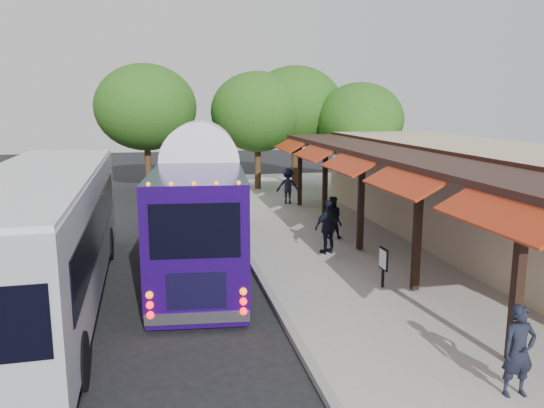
{
  "coord_description": "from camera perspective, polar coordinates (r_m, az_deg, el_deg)",
  "views": [
    {
      "loc": [
        -2.59,
        -12.26,
        5.05
      ],
      "look_at": [
        0.86,
        4.42,
        1.8
      ],
      "focal_mm": 35.0,
      "sensor_mm": 36.0,
      "label": 1
    }
  ],
  "objects": [
    {
      "name": "ground",
      "position": [
        13.51,
        0.24,
        -11.14
      ],
      "size": [
        90.0,
        90.0,
        0.0
      ],
      "primitive_type": "plane",
      "color": "black",
      "rests_on": "ground"
    },
    {
      "name": "sidewalk",
      "position": [
        18.62,
        12.9,
        -4.98
      ],
      "size": [
        10.0,
        40.0,
        0.15
      ],
      "primitive_type": "cube",
      "color": "#9E9B93",
      "rests_on": "ground"
    },
    {
      "name": "curb",
      "position": [
        17.21,
        -2.36,
        -6.01
      ],
      "size": [
        0.2,
        40.0,
        0.16
      ],
      "primitive_type": "cube",
      "color": "gray",
      "rests_on": "ground"
    },
    {
      "name": "station_shelter",
      "position": [
        19.88,
        22.03,
        0.73
      ],
      "size": [
        8.15,
        20.0,
        3.6
      ],
      "color": "tan",
      "rests_on": "ground"
    },
    {
      "name": "coach_bus",
      "position": [
        16.96,
        -7.62,
        0.07
      ],
      "size": [
        3.4,
        11.35,
        3.58
      ],
      "rotation": [
        0.0,
        0.0,
        -0.09
      ],
      "color": "#200756",
      "rests_on": "ground"
    },
    {
      "name": "city_bus",
      "position": [
        14.31,
        -23.59,
        -2.88
      ],
      "size": [
        3.15,
        12.79,
        3.42
      ],
      "rotation": [
        0.0,
        0.0,
        0.03
      ],
      "color": "#979BA0",
      "rests_on": "ground"
    },
    {
      "name": "ped_a",
      "position": [
        10.12,
        25.0,
        -14.14
      ],
      "size": [
        0.6,
        0.41,
        1.61
      ],
      "primitive_type": "imported",
      "rotation": [
        0.0,
        0.0,
        -0.05
      ],
      "color": "black",
      "rests_on": "sidewalk"
    },
    {
      "name": "ped_b",
      "position": [
        19.54,
        6.45,
        -1.44
      ],
      "size": [
        0.9,
        0.78,
        1.56
      ],
      "primitive_type": "imported",
      "rotation": [
        0.0,
        0.0,
        2.85
      ],
      "color": "black",
      "rests_on": "sidewalk"
    },
    {
      "name": "ped_c",
      "position": [
        17.52,
        6.08,
        -2.47
      ],
      "size": [
        1.14,
        0.75,
        1.79
      ],
      "primitive_type": "imported",
      "rotation": [
        0.0,
        0.0,
        3.46
      ],
      "color": "black",
      "rests_on": "sidewalk"
    },
    {
      "name": "ped_d",
      "position": [
        26.12,
        1.72,
        1.94
      ],
      "size": [
        1.27,
        0.93,
        1.76
      ],
      "primitive_type": "imported",
      "rotation": [
        0.0,
        0.0,
        2.88
      ],
      "color": "black",
      "rests_on": "sidewalk"
    },
    {
      "name": "sign_board",
      "position": [
        14.59,
        11.89,
        -6.0
      ],
      "size": [
        0.07,
        0.5,
        1.09
      ],
      "rotation": [
        0.0,
        0.0,
        0.03
      ],
      "color": "black",
      "rests_on": "sidewalk"
    },
    {
      "name": "tree_left",
      "position": [
        30.59,
        -1.57,
        9.87
      ],
      "size": [
        5.34,
        5.34,
        6.84
      ],
      "color": "#382314",
      "rests_on": "ground"
    },
    {
      "name": "tree_mid",
      "position": [
        31.83,
        2.51,
        10.37
      ],
      "size": [
        5.64,
        5.64,
        7.23
      ],
      "color": "#382314",
      "rests_on": "ground"
    },
    {
      "name": "tree_right",
      "position": [
        30.31,
        9.45,
        8.92
      ],
      "size": [
        4.85,
        4.85,
        6.2
      ],
      "color": "#382314",
      "rests_on": "ground"
    },
    {
      "name": "tree_far",
      "position": [
        30.72,
        -13.43,
        10.07
      ],
      "size": [
        5.64,
        5.64,
        7.22
      ],
      "color": "#382314",
      "rests_on": "ground"
    }
  ]
}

